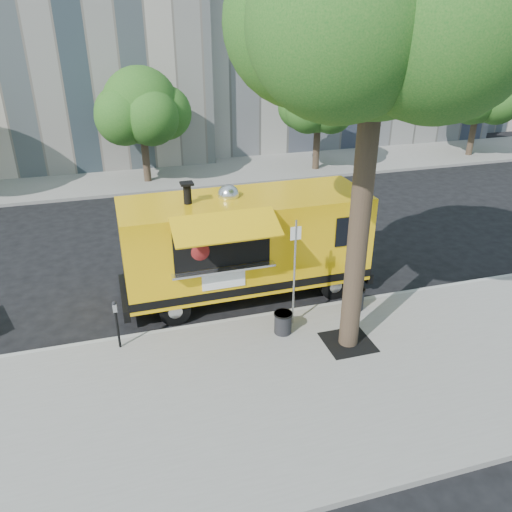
{
  "coord_description": "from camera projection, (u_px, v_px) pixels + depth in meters",
  "views": [
    {
      "loc": [
        -2.62,
        -12.23,
        7.69
      ],
      "look_at": [
        0.97,
        0.0,
        1.53
      ],
      "focal_mm": 35.0,
      "sensor_mm": 36.0,
      "label": 1
    }
  ],
  "objects": [
    {
      "name": "tree_well",
      "position": [
        348.0,
        342.0,
        12.75
      ],
      "size": [
        1.2,
        1.2,
        0.02
      ],
      "primitive_type": "cube",
      "color": "black",
      "rests_on": "sidewalk"
    },
    {
      "name": "curb",
      "position": [
        232.0,
        322.0,
        13.74
      ],
      "size": [
        60.0,
        0.14,
        0.16
      ],
      "primitive_type": "cube",
      "color": "#999993",
      "rests_on": "ground"
    },
    {
      "name": "far_tree_c",
      "position": [
        319.0,
        101.0,
        25.7
      ],
      "size": [
        3.24,
        3.24,
        5.21
      ],
      "color": "#33261C",
      "rests_on": "far_sidewalk"
    },
    {
      "name": "food_truck",
      "position": [
        245.0,
        243.0,
        14.52
      ],
      "size": [
        7.41,
        3.48,
        3.65
      ],
      "rotation": [
        0.0,
        0.0,
        0.01
      ],
      "color": "yellow",
      "rests_on": "ground"
    },
    {
      "name": "trash_bin_left",
      "position": [
        355.0,
        298.0,
        14.09
      ],
      "size": [
        0.53,
        0.53,
        0.64
      ],
      "color": "black",
      "rests_on": "sidewalk"
    },
    {
      "name": "sign_post",
      "position": [
        295.0,
        267.0,
        12.83
      ],
      "size": [
        0.28,
        0.06,
        3.0
      ],
      "color": "silver",
      "rests_on": "sidewalk"
    },
    {
      "name": "parking_meter",
      "position": [
        116.0,
        319.0,
        12.22
      ],
      "size": [
        0.11,
        0.11,
        1.33
      ],
      "color": "black",
      "rests_on": "sidewalk"
    },
    {
      "name": "far_tree_b",
      "position": [
        141.0,
        106.0,
        23.63
      ],
      "size": [
        3.6,
        3.6,
        5.5
      ],
      "color": "#33261C",
      "rests_on": "far_sidewalk"
    },
    {
      "name": "ground",
      "position": [
        224.0,
        307.0,
        14.58
      ],
      "size": [
        120.0,
        120.0,
        0.0
      ],
      "primitive_type": "plane",
      "color": "black",
      "rests_on": "ground"
    },
    {
      "name": "far_sidewalk",
      "position": [
        166.0,
        176.0,
        26.21
      ],
      "size": [
        60.0,
        5.0,
        0.15
      ],
      "primitive_type": "cube",
      "color": "gray",
      "rests_on": "ground"
    },
    {
      "name": "trash_bin_right",
      "position": [
        283.0,
        322.0,
        13.03
      ],
      "size": [
        0.5,
        0.5,
        0.59
      ],
      "color": "black",
      "rests_on": "sidewalk"
    },
    {
      "name": "sidewalk",
      "position": [
        265.0,
        395.0,
        11.09
      ],
      "size": [
        60.0,
        6.0,
        0.15
      ],
      "primitive_type": "cube",
      "color": "gray",
      "rests_on": "ground"
    },
    {
      "name": "far_tree_d",
      "position": [
        481.0,
        90.0,
        28.34
      ],
      "size": [
        3.78,
        3.78,
        5.64
      ],
      "color": "#33261C",
      "rests_on": "far_sidewalk"
    }
  ]
}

